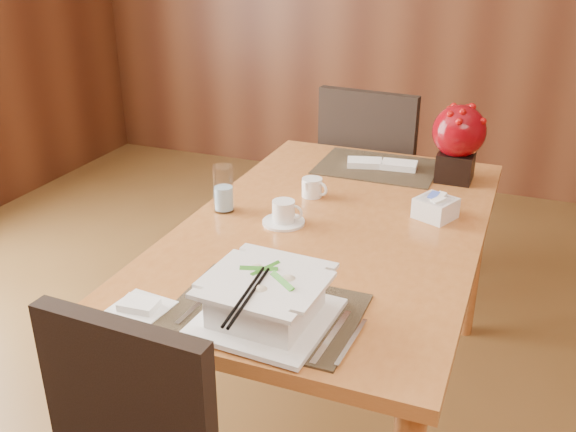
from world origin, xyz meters
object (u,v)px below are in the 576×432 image
at_px(dining_table, 333,250).
at_px(water_glass, 223,189).
at_px(sugar_caddy, 436,208).
at_px(soup_setting, 266,300).
at_px(berry_decor, 458,138).
at_px(creamer_jug, 312,187).
at_px(far_chair, 373,178).
at_px(coffee_cup, 284,214).
at_px(bread_plate, 140,309).

xyz_separation_m(dining_table, water_glass, (-0.37, -0.04, 0.17)).
bearing_deg(dining_table, sugar_caddy, 28.92).
height_order(soup_setting, berry_decor, berry_decor).
relative_size(dining_table, sugar_caddy, 13.56).
height_order(soup_setting, creamer_jug, soup_setting).
xyz_separation_m(dining_table, soup_setting, (0.02, -0.59, 0.16)).
bearing_deg(berry_decor, creamer_jug, -142.06).
relative_size(soup_setting, sugar_caddy, 2.85).
distance_m(water_glass, far_chair, 1.05).
relative_size(soup_setting, berry_decor, 1.12).
distance_m(sugar_caddy, far_chair, 0.91).
relative_size(sugar_caddy, berry_decor, 0.39).
bearing_deg(coffee_cup, bread_plate, -103.03).
distance_m(coffee_cup, far_chair, 1.03).
bearing_deg(soup_setting, coffee_cup, 111.10).
bearing_deg(sugar_caddy, water_glass, -163.42).
xyz_separation_m(sugar_caddy, bread_plate, (-0.57, -0.81, -0.03)).
relative_size(soup_setting, coffee_cup, 2.34).
distance_m(creamer_jug, bread_plate, 0.85).
relative_size(dining_table, soup_setting, 4.77).
bearing_deg(sugar_caddy, soup_setting, -109.73).
relative_size(dining_table, berry_decor, 5.33).
bearing_deg(creamer_jug, berry_decor, 53.97).
xyz_separation_m(water_glass, bread_plate, (0.08, -0.62, -0.07)).
bearing_deg(creamer_jug, coffee_cup, -75.93).
xyz_separation_m(berry_decor, bread_plate, (-0.58, -1.18, -0.15)).
height_order(creamer_jug, bread_plate, creamer_jug).
relative_size(soup_setting, creamer_jug, 3.47).
height_order(soup_setting, sugar_caddy, soup_setting).
distance_m(soup_setting, far_chair, 1.56).
relative_size(creamer_jug, far_chair, 0.09).
bearing_deg(water_glass, creamer_jug, 44.06).
bearing_deg(soup_setting, berry_decor, 79.59).
bearing_deg(coffee_cup, creamer_jug, 88.04).
relative_size(coffee_cup, far_chair, 0.14).
bearing_deg(coffee_cup, berry_decor, 52.71).
height_order(water_glass, far_chair, far_chair).
relative_size(soup_setting, water_glass, 2.04).
bearing_deg(soup_setting, bread_plate, -163.99).
bearing_deg(dining_table, berry_decor, 60.57).
bearing_deg(coffee_cup, soup_setting, -72.43).
bearing_deg(dining_table, coffee_cup, -158.22).
distance_m(water_glass, sugar_caddy, 0.68).
height_order(coffee_cup, water_glass, water_glass).
relative_size(coffee_cup, berry_decor, 0.48).
bearing_deg(sugar_caddy, bread_plate, -125.14).
bearing_deg(water_glass, far_chair, 75.21).
xyz_separation_m(soup_setting, coffee_cup, (-0.17, 0.53, -0.03)).
bearing_deg(sugar_caddy, dining_table, -151.08).
relative_size(coffee_cup, water_glass, 0.87).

